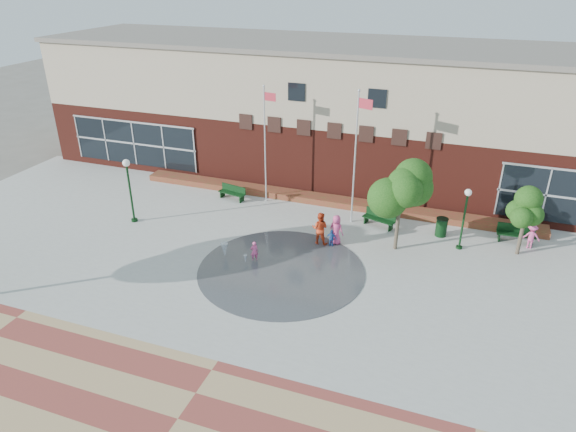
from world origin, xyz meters
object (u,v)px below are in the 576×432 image
(flagpole_right, at_px, (356,152))
(bench_left, at_px, (232,195))
(flagpole_left, at_px, (265,139))
(trash_can, at_px, (441,227))
(child_splash, at_px, (254,251))

(flagpole_right, relative_size, bench_left, 4.07)
(flagpole_right, bearing_deg, flagpole_left, -169.70)
(flagpole_left, bearing_deg, bench_left, -157.08)
(trash_can, height_order, child_splash, child_splash)
(flagpole_left, relative_size, bench_left, 3.86)
(flagpole_left, height_order, flagpole_right, flagpole_right)
(flagpole_left, relative_size, trash_can, 6.83)
(flagpole_right, xyz_separation_m, trash_can, (5.13, 0.02, -3.86))
(bench_left, height_order, child_splash, child_splash)
(flagpole_left, distance_m, trash_can, 11.67)
(flagpole_right, height_order, bench_left, flagpole_right)
(flagpole_left, bearing_deg, trash_can, 4.63)
(flagpole_right, distance_m, child_splash, 8.09)
(flagpole_left, relative_size, flagpole_right, 0.95)
(bench_left, relative_size, child_splash, 1.75)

